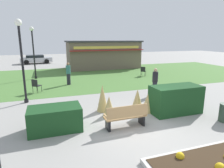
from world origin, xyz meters
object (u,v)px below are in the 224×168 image
at_px(park_bench, 126,116).
at_px(lamppost_mid, 21,52).
at_px(lamppost_far, 33,47).
at_px(cafe_chair_west, 143,70).
at_px(food_kiosk, 103,54).
at_px(parked_car_west_slot, 36,59).
at_px(person_standing, 68,73).
at_px(cafe_chair_east, 36,85).
at_px(person_strolling, 155,82).

height_order(park_bench, lamppost_mid, lamppost_mid).
relative_size(lamppost_far, cafe_chair_west, 4.96).
bearing_deg(food_kiosk, parked_car_west_slot, 137.77).
bearing_deg(person_standing, cafe_chair_west, -170.19).
xyz_separation_m(lamppost_far, food_kiosk, (7.44, 4.32, -1.15)).
distance_m(lamppost_mid, cafe_chair_east, 2.99).
relative_size(park_bench, person_strolling, 1.01).
distance_m(cafe_chair_west, parked_car_west_slot, 16.66).
xyz_separation_m(cafe_chair_west, parked_car_west_slot, (-9.90, 13.40, 0.12)).
distance_m(park_bench, food_kiosk, 16.23).
relative_size(person_strolling, person_standing, 1.00).
bearing_deg(cafe_chair_west, parked_car_west_slot, 126.47).
xyz_separation_m(lamppost_mid, person_strolling, (7.43, -1.03, -1.90)).
bearing_deg(parked_car_west_slot, person_standing, -78.84).
height_order(cafe_chair_west, cafe_chair_east, same).
height_order(lamppost_mid, lamppost_far, same).
relative_size(park_bench, cafe_chair_west, 1.92).
bearing_deg(cafe_chair_west, park_bench, -121.10).
relative_size(lamppost_mid, person_standing, 2.61).
xyz_separation_m(lamppost_far, person_strolling, (7.20, -7.83, -1.90)).
distance_m(park_bench, cafe_chair_east, 7.46).
bearing_deg(person_strolling, lamppost_mid, 65.31).
distance_m(food_kiosk, cafe_chair_east, 11.75).
relative_size(lamppost_mid, cafe_chair_west, 4.96).
relative_size(lamppost_mid, person_strolling, 2.61).
distance_m(person_standing, parked_car_west_slot, 14.96).
xyz_separation_m(park_bench, food_kiosk, (3.68, 15.76, 1.13)).
bearing_deg(lamppost_far, cafe_chair_west, -11.60).
bearing_deg(parked_car_west_slot, lamppost_mid, -89.44).
bearing_deg(park_bench, cafe_chair_west, 58.90).
distance_m(park_bench, cafe_chair_west, 11.09).
xyz_separation_m(food_kiosk, cafe_chair_east, (-7.22, -9.20, -1.08)).
xyz_separation_m(lamppost_far, cafe_chair_east, (0.22, -4.88, -2.24)).
bearing_deg(person_strolling, lamppost_far, 25.79).
height_order(food_kiosk, cafe_chair_east, food_kiosk).
relative_size(lamppost_mid, food_kiosk, 0.52).
distance_m(lamppost_mid, person_standing, 4.88).
distance_m(lamppost_mid, person_strolling, 7.74).
bearing_deg(parked_car_west_slot, park_bench, -79.66).
xyz_separation_m(person_strolling, parked_car_west_slot, (-7.61, 19.28, -0.22)).
relative_size(food_kiosk, cafe_chair_west, 9.60).
xyz_separation_m(lamppost_far, cafe_chair_west, (9.49, -1.95, -2.24)).
distance_m(park_bench, parked_car_west_slot, 23.27).
bearing_deg(food_kiosk, cafe_chair_west, -71.90).
bearing_deg(cafe_chair_west, lamppost_mid, -153.47).
relative_size(park_bench, parked_car_west_slot, 0.39).
bearing_deg(lamppost_mid, person_strolling, -7.90).
bearing_deg(park_bench, lamppost_far, 108.22).
bearing_deg(person_standing, park_bench, 98.36).
relative_size(park_bench, person_standing, 1.01).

